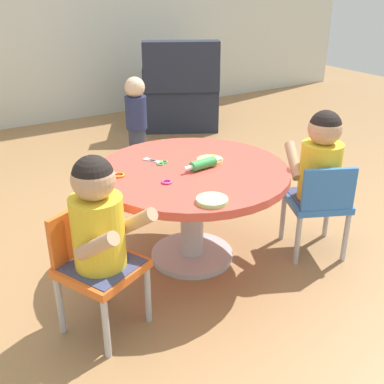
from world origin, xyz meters
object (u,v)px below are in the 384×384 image
object	(u,v)px
toddler_standing	(136,116)
armchair_dark	(180,95)
seated_child_left	(98,218)
craft_table	(192,189)
rolling_pin	(203,164)
craft_scissors	(158,162)
child_chair_left	(95,264)
child_chair_right	(319,202)
seated_child_right	(321,159)

from	to	relation	value
toddler_standing	armchair_dark	bearing A→B (deg)	39.35
seated_child_left	armchair_dark	xyz separation A→B (m)	(1.78, 2.44, -0.22)
craft_table	rolling_pin	bearing A→B (deg)	-32.79
craft_table	toddler_standing	size ratio (longest dim) A/B	1.45
toddler_standing	craft_scissors	bearing A→B (deg)	-110.56
child_chair_left	rolling_pin	distance (m)	0.74
child_chair_right	armchair_dark	size ratio (longest dim) A/B	0.56
seated_child_left	child_chair_right	bearing A→B (deg)	-1.13
armchair_dark	rolling_pin	xyz separation A→B (m)	(-1.13, -2.18, 0.23)
toddler_standing	seated_child_left	bearing A→B (deg)	-119.16
craft_scissors	craft_table	bearing A→B (deg)	-56.59
seated_child_left	seated_child_right	xyz separation A→B (m)	(1.21, 0.01, 0.00)
toddler_standing	rolling_pin	xyz separation A→B (m)	(-0.35, -1.54, 0.18)
child_chair_left	seated_child_left	distance (m)	0.23
seated_child_left	craft_scissors	bearing A→B (deg)	41.92
rolling_pin	craft_scissors	world-z (taller)	rolling_pin
toddler_standing	craft_scissors	xyz separation A→B (m)	(-0.51, -1.35, 0.16)
armchair_dark	rolling_pin	distance (m)	2.47
child_chair_left	toddler_standing	world-z (taller)	toddler_standing
armchair_dark	child_chair_right	bearing A→B (deg)	-103.42
child_chair_right	seated_child_left	bearing A→B (deg)	178.87
craft_table	seated_child_right	bearing A→B (deg)	-24.03
craft_table	child_chair_right	xyz separation A→B (m)	(0.59, -0.31, -0.10)
armchair_dark	rolling_pin	world-z (taller)	armchair_dark
craft_table	seated_child_left	xyz separation A→B (m)	(-0.60, -0.28, 0.13)
child_chair_left	toddler_standing	bearing A→B (deg)	59.93
armchair_dark	toddler_standing	xyz separation A→B (m)	(-0.78, -0.64, 0.05)
armchair_dark	craft_scissors	distance (m)	2.38
child_chair_right	seated_child_right	size ratio (longest dim) A/B	1.05
toddler_standing	child_chair_right	bearing A→B (deg)	-84.03
armchair_dark	rolling_pin	bearing A→B (deg)	-117.43
craft_table	armchair_dark	distance (m)	2.46
seated_child_right	toddler_standing	bearing A→B (deg)	96.62
craft_scissors	child_chair_left	bearing A→B (deg)	-141.41
craft_table	child_chair_right	distance (m)	0.67
rolling_pin	child_chair_right	bearing A→B (deg)	-26.98
child_chair_left	craft_scissors	xyz separation A→B (m)	(0.51, 0.41, 0.21)
seated_child_left	rolling_pin	xyz separation A→B (m)	(0.65, 0.25, 0.01)
craft_scissors	seated_child_right	bearing A→B (deg)	-31.19
child_chair_left	armchair_dark	distance (m)	3.00
child_chair_right	rolling_pin	bearing A→B (deg)	153.02
rolling_pin	craft_scissors	xyz separation A→B (m)	(-0.15, 0.19, -0.02)
child_chair_right	rolling_pin	distance (m)	0.66
craft_table	child_chair_left	bearing A→B (deg)	-158.19
craft_table	seated_child_left	world-z (taller)	seated_child_left
child_chair_left	toddler_standing	xyz separation A→B (m)	(1.02, 1.76, 0.05)
child_chair_left	armchair_dark	world-z (taller)	armchair_dark
seated_child_left	child_chair_left	bearing A→B (deg)	114.79
seated_child_left	rolling_pin	size ratio (longest dim) A/B	2.21
child_chair_right	rolling_pin	world-z (taller)	rolling_pin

